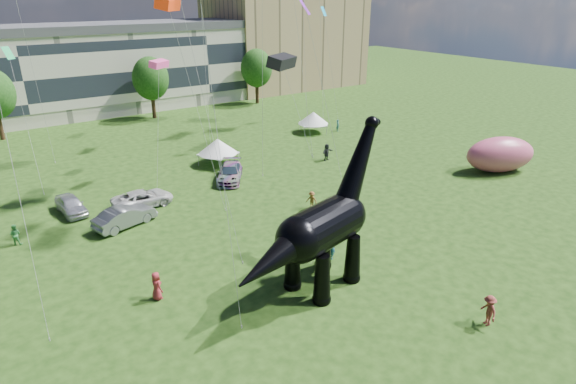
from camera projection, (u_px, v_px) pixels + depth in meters
ground at (356, 320)px, 27.51m from camera, size 220.00×220.00×0.00m
terrace_row at (18, 79)px, 67.86m from camera, size 78.00×11.00×12.00m
apartment_block at (285, 28)px, 93.65m from camera, size 28.00×18.00×22.00m
tree_mid_right at (150, 75)px, 69.42m from camera, size 5.20×5.20×9.44m
tree_far_right at (256, 65)px, 78.96m from camera, size 5.20×5.20×9.44m
dinosaur_sculpture at (318, 231)px, 29.04m from camera, size 12.84×4.97×10.49m
car_silver at (71, 205)px, 40.51m from camera, size 2.13×4.55×1.51m
car_grey at (125, 217)px, 38.23m from camera, size 5.32×3.06×1.66m
car_white at (143, 199)px, 41.83m from camera, size 5.24×2.42×1.45m
car_dark at (230, 173)px, 47.63m from camera, size 4.94×5.79×1.59m
gazebo_near at (218, 146)px, 51.61m from camera, size 5.38×5.38×2.89m
gazebo_far at (313, 118)px, 63.61m from camera, size 5.26×5.26×2.78m
inflatable_pink at (500, 154)px, 49.66m from camera, size 8.23×6.30×3.69m
visitors at (268, 221)px, 37.36m from camera, size 50.01×37.10×1.88m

